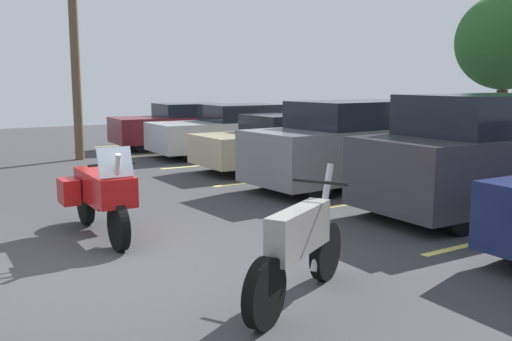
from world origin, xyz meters
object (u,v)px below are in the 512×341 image
motorcycle_second (299,248)px  car_silver (233,131)px  car_champagne (287,142)px  car_grey (350,144)px  motorcycle_touring (101,193)px  car_maroon (180,126)px  car_charcoal (485,155)px  utility_pole (74,26)px

motorcycle_second → car_silver: 11.60m
car_silver → motorcycle_second: bearing=-26.6°
car_silver → car_champagne: 3.12m
car_grey → motorcycle_touring: bearing=-78.0°
car_grey → car_champagne: bearing=174.2°
car_silver → car_champagne: (3.11, -0.23, -0.04)m
car_silver → car_maroon: bearing=-167.7°
car_maroon → car_champagne: 5.66m
car_maroon → motorcycle_touring: bearing=-30.4°
car_maroon → car_charcoal: (11.35, 0.36, 0.25)m
utility_pole → car_maroon: bearing=107.7°
car_champagne → utility_pole: 6.70m
motorcycle_touring → utility_pole: utility_pole is taller
motorcycle_second → car_grey: car_grey is taller
car_grey → car_charcoal: car_charcoal is taller
car_charcoal → utility_pole: size_ratio=0.65×
car_silver → car_charcoal: bearing=-1.3°
car_maroon → car_grey: bearing=0.3°
car_champagne → utility_pole: (-4.49, -3.96, 2.99)m
motorcycle_touring → car_grey: 5.78m
car_charcoal → utility_pole: bearing=-158.6°
motorcycle_second → car_grey: 6.57m
car_champagne → car_grey: car_grey is taller
motorcycle_touring → car_maroon: 11.06m
car_silver → car_charcoal: 8.81m
motorcycle_touring → car_grey: car_grey is taller
motorcycle_touring → car_maroon: car_maroon is taller
car_silver → utility_pole: bearing=-108.2°
motorcycle_touring → car_grey: bearing=102.0°
motorcycle_second → utility_pole: size_ratio=0.27×
motorcycle_touring → car_silver: car_silver is taller
car_grey → car_charcoal: 3.04m
car_maroon → car_silver: (2.54, 0.56, -0.00)m
car_silver → utility_pole: 5.31m
motorcycle_touring → car_grey: (-1.20, 5.64, 0.25)m
car_champagne → car_maroon: bearing=-176.7°
car_maroon → car_silver: size_ratio=0.91×
car_grey → utility_pole: (-7.17, -3.69, 2.78)m
car_grey → car_charcoal: bearing=5.9°
motorcycle_second → utility_pole: bearing=175.1°
motorcycle_second → car_champagne: size_ratio=0.41×
motorcycle_touring → car_maroon: (-9.54, 5.60, 0.09)m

